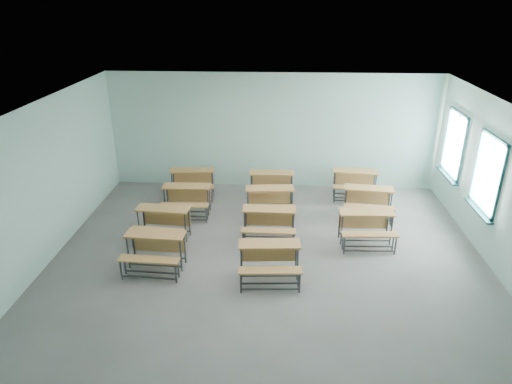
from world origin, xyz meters
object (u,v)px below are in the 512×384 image
desk_unit_r0c0 (155,247)px  desk_unit_r1c0 (162,220)px  desk_unit_r1c1 (269,220)px  desk_unit_r3c1 (272,182)px  desk_unit_r1c2 (367,223)px  desk_unit_r0c1 (269,257)px  desk_unit_r2c1 (270,198)px  desk_unit_r3c2 (355,180)px  desk_unit_r2c0 (186,196)px  desk_unit_r2c2 (368,198)px  desk_unit_r3c0 (192,179)px

desk_unit_r0c0 → desk_unit_r1c0: same height
desk_unit_r1c1 → desk_unit_r3c1: 2.23m
desk_unit_r0c0 → desk_unit_r1c1: (2.23, 1.27, 0.00)m
desk_unit_r1c2 → desk_unit_r3c1: (-2.13, 2.27, 0.00)m
desk_unit_r0c1 → desk_unit_r1c2: same height
desk_unit_r0c0 → desk_unit_r1c1: size_ratio=1.03×
desk_unit_r1c0 → desk_unit_r2c1: 2.68m
desk_unit_r1c0 → desk_unit_r2c1: bearing=33.5°
desk_unit_r0c1 → desk_unit_r2c1: size_ratio=0.99×
desk_unit_r1c1 → desk_unit_r3c2: size_ratio=0.95×
desk_unit_r1c1 → desk_unit_r0c0: bearing=-149.9°
desk_unit_r2c0 → desk_unit_r3c2: (4.31, 1.29, 0.00)m
desk_unit_r3c1 → desk_unit_r1c2: bearing=-47.5°
desk_unit_r2c1 → desk_unit_r1c0: bearing=-156.4°
desk_unit_r0c0 → desk_unit_r1c1: 2.57m
desk_unit_r0c1 → desk_unit_r1c1: same height
desk_unit_r1c2 → desk_unit_r3c1: bearing=130.9°
desk_unit_r1c1 → desk_unit_r1c2: bearing=-0.7°
desk_unit_r3c1 → desk_unit_r2c2: bearing=-21.7°
desk_unit_r1c0 → desk_unit_r1c2: size_ratio=1.03×
desk_unit_r0c0 → desk_unit_r2c2: 5.30m
desk_unit_r3c0 → desk_unit_r3c1: (2.14, -0.07, 0.00)m
desk_unit_r2c2 → desk_unit_r0c1: bearing=-123.5°
desk_unit_r0c0 → desk_unit_r3c1: size_ratio=1.03×
desk_unit_r2c0 → desk_unit_r2c1: same height
desk_unit_r1c1 → desk_unit_r1c0: bearing=-177.1°
desk_unit_r0c0 → desk_unit_r1c2: same height
desk_unit_r3c2 → desk_unit_r1c0: bearing=-145.9°
desk_unit_r1c0 → desk_unit_r1c1: (2.36, 0.11, 0.00)m
desk_unit_r0c0 → desk_unit_r1c0: 1.18m
desk_unit_r0c1 → desk_unit_r3c2: bearing=57.5°
desk_unit_r1c0 → desk_unit_r1c2: bearing=5.8°
desk_unit_r2c0 → desk_unit_r3c2: bearing=15.4°
desk_unit_r2c0 → desk_unit_r2c1: 2.07m
desk_unit_r1c1 → desk_unit_r2c0: same height
desk_unit_r0c1 → desk_unit_r3c1: bearing=86.9°
desk_unit_r2c2 → desk_unit_r3c0: (-4.53, 0.99, 0.00)m
desk_unit_r1c0 → desk_unit_r1c1: same height
desk_unit_r2c0 → desk_unit_r2c1: (2.07, -0.01, 0.00)m
desk_unit_r1c2 → desk_unit_r2c0: 4.38m
desk_unit_r1c2 → desk_unit_r0c1: bearing=-146.8°
desk_unit_r2c2 → desk_unit_r3c2: (-0.16, 1.17, 0.00)m
desk_unit_r2c0 → desk_unit_r1c0: bearing=-103.9°
desk_unit_r0c0 → desk_unit_r2c1: 3.31m
desk_unit_r1c2 → desk_unit_r2c2: same height
desk_unit_r0c0 → desk_unit_r3c1: bearing=60.6°
desk_unit_r1c1 → desk_unit_r3c2: (2.24, 2.48, 0.00)m
desk_unit_r0c0 → desk_unit_r0c1: (2.28, -0.25, 0.00)m
desk_unit_r0c1 → desk_unit_r2c2: same height
desk_unit_r1c2 → desk_unit_r2c1: size_ratio=0.97×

